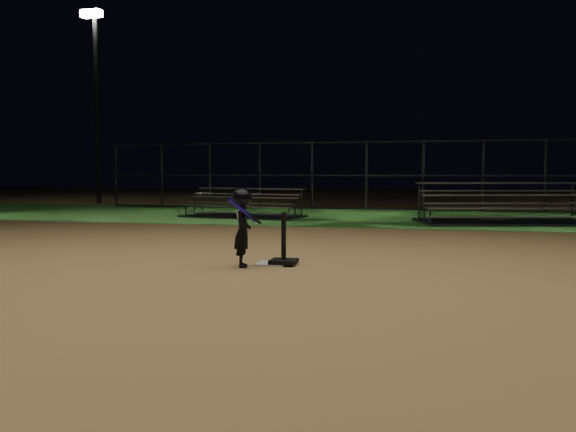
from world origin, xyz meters
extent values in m
plane|color=tan|center=(0.00, 0.00, 0.00)|extent=(80.00, 80.00, 0.00)
cube|color=#26601F|center=(0.00, 10.00, 0.01)|extent=(60.00, 8.00, 0.01)
cube|color=beige|center=(0.00, 0.00, 0.01)|extent=(0.45, 0.45, 0.02)
cube|color=black|center=(0.18, -0.02, 0.05)|extent=(0.38, 0.38, 0.06)
cylinder|color=black|center=(0.18, -0.02, 0.43)|extent=(0.07, 0.07, 0.70)
imported|color=black|center=(-0.35, -0.33, 0.51)|extent=(0.35, 0.43, 1.02)
sphere|color=black|center=(-0.35, -0.33, 1.00)|extent=(0.28, 0.28, 0.28)
cylinder|color=#2318CC|center=(-0.30, -0.48, 0.84)|extent=(0.33, 0.45, 0.38)
cylinder|color=black|center=(-0.14, -0.36, 0.69)|extent=(0.13, 0.17, 0.14)
cube|color=#A4A4A9|center=(-3.36, 8.23, 0.36)|extent=(3.57, 0.81, 0.04)
cube|color=#A4A4A9|center=(-3.40, 7.99, 0.20)|extent=(3.57, 0.81, 0.03)
cube|color=#A4A4A9|center=(-3.28, 8.72, 0.61)|extent=(3.57, 0.81, 0.04)
cube|color=#A4A4A9|center=(-3.32, 8.47, 0.45)|extent=(3.57, 0.81, 0.03)
cube|color=#A4A4A9|center=(-3.20, 9.20, 0.86)|extent=(3.57, 0.81, 0.04)
cube|color=#A4A4A9|center=(-3.24, 8.96, 0.70)|extent=(3.57, 0.81, 0.03)
cube|color=#38383D|center=(-3.28, 8.72, 0.03)|extent=(3.82, 2.32, 0.05)
cube|color=#A3A3A8|center=(4.33, 7.72, 0.45)|extent=(4.38, 1.34, 0.04)
cube|color=#A3A3A8|center=(4.41, 7.42, 0.24)|extent=(4.38, 1.34, 0.03)
cube|color=#A3A3A8|center=(4.18, 8.32, 0.76)|extent=(4.38, 1.34, 0.04)
cube|color=#A3A3A8|center=(4.26, 8.01, 0.56)|extent=(4.38, 1.34, 0.03)
cube|color=#A3A3A8|center=(4.04, 8.91, 1.07)|extent=(4.38, 1.34, 0.04)
cube|color=#A3A3A8|center=(4.11, 8.61, 0.87)|extent=(4.38, 1.34, 0.03)
cube|color=#38383D|center=(4.18, 8.32, 0.03)|extent=(4.84, 3.18, 0.07)
cube|color=#38383D|center=(0.00, 13.00, 0.05)|extent=(20.00, 0.05, 0.05)
cube|color=#38383D|center=(0.00, 13.00, 1.25)|extent=(20.00, 0.05, 0.05)
cube|color=#38383D|center=(0.00, 13.00, 2.45)|extent=(20.00, 0.05, 0.05)
cylinder|color=#38383D|center=(-10.00, 13.00, 1.25)|extent=(0.08, 0.08, 2.50)
cylinder|color=#38383D|center=(-5.00, 13.00, 1.25)|extent=(0.08, 0.08, 2.50)
cylinder|color=#38383D|center=(0.00, 13.00, 1.25)|extent=(0.08, 0.08, 2.50)
cylinder|color=#38383D|center=(5.00, 13.00, 1.25)|extent=(0.08, 0.08, 2.50)
cylinder|color=#2D2D30|center=(-12.00, 15.00, 4.00)|extent=(0.20, 0.20, 8.00)
cube|color=white|center=(-12.00, 14.75, 8.15)|extent=(0.90, 0.35, 0.30)
camera|label=1|loc=(2.28, -8.42, 1.37)|focal=36.92mm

